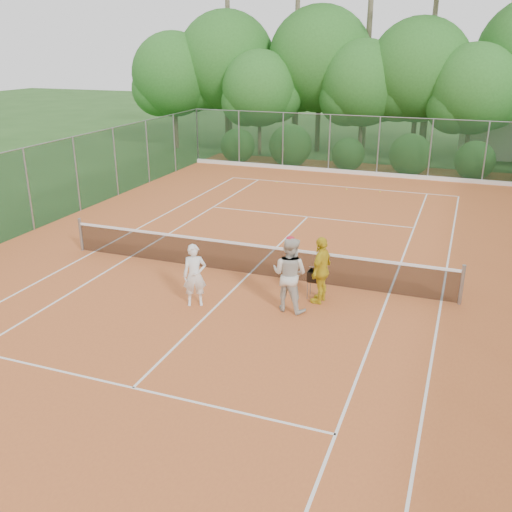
{
  "coord_description": "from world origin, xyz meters",
  "views": [
    {
      "loc": [
        5.71,
        -14.63,
        6.44
      ],
      "look_at": [
        0.67,
        -1.2,
        1.1
      ],
      "focal_mm": 40.0,
      "sensor_mm": 36.0,
      "label": 1
    }
  ],
  "objects": [
    {
      "name": "player_yellow",
      "position": [
        2.46,
        -1.13,
        0.92
      ],
      "size": [
        0.58,
        1.11,
        1.81
      ],
      "primitive_type": "imported",
      "rotation": [
        0.0,
        0.0,
        -1.71
      ],
      "color": "gold",
      "rests_on": "clay_court"
    },
    {
      "name": "fence_back",
      "position": [
        0.0,
        15.0,
        1.52
      ],
      "size": [
        18.07,
        0.07,
        3.0
      ],
      "color": "#19381E",
      "rests_on": "clay_court"
    },
    {
      "name": "tennis_net",
      "position": [
        0.0,
        0.0,
        0.53
      ],
      "size": [
        11.97,
        0.1,
        1.1
      ],
      "color": "gray",
      "rests_on": "clay_court"
    },
    {
      "name": "stray_ball_a",
      "position": [
        -3.01,
        11.56,
        0.05
      ],
      "size": [
        0.07,
        0.07,
        0.07
      ],
      "primitive_type": "sphere",
      "color": "yellow",
      "rests_on": "clay_court"
    },
    {
      "name": "player_white",
      "position": [
        -0.55,
        -2.46,
        0.85
      ],
      "size": [
        0.72,
        0.63,
        1.65
      ],
      "primitive_type": "imported",
      "rotation": [
        0.0,
        0.0,
        0.47
      ],
      "color": "white",
      "rests_on": "clay_court"
    },
    {
      "name": "court_markings",
      "position": [
        0.0,
        0.0,
        0.02
      ],
      "size": [
        11.03,
        23.83,
        0.01
      ],
      "color": "white",
      "rests_on": "clay_court"
    },
    {
      "name": "stray_ball_c",
      "position": [
        2.05,
        11.39,
        0.05
      ],
      "size": [
        0.07,
        0.07,
        0.07
      ],
      "primitive_type": "sphere",
      "color": "yellow",
      "rests_on": "clay_court"
    },
    {
      "name": "ground",
      "position": [
        0.0,
        0.0,
        0.0
      ],
      "size": [
        120.0,
        120.0,
        0.0
      ],
      "primitive_type": "plane",
      "color": "#264D1B",
      "rests_on": "ground"
    },
    {
      "name": "tropical_treeline",
      "position": [
        1.43,
        20.22,
        5.11
      ],
      "size": [
        32.1,
        8.49,
        15.03
      ],
      "color": "brown",
      "rests_on": "ground"
    },
    {
      "name": "clay_court",
      "position": [
        0.0,
        0.0,
        0.01
      ],
      "size": [
        18.0,
        36.0,
        0.02
      ],
      "primitive_type": "cube",
      "color": "#C2612C",
      "rests_on": "ground"
    },
    {
      "name": "player_center_grp",
      "position": [
        1.83,
        -1.88,
        1.0
      ],
      "size": [
        1.06,
        0.89,
        1.99
      ],
      "color": "beige",
      "rests_on": "clay_court"
    },
    {
      "name": "stray_ball_b",
      "position": [
        0.5,
        11.33,
        0.05
      ],
      "size": [
        0.07,
        0.07,
        0.07
      ],
      "primitive_type": "sphere",
      "color": "#DBEF37",
      "rests_on": "clay_court"
    },
    {
      "name": "ball_hopper",
      "position": [
        2.25,
        -0.95,
        0.64
      ],
      "size": [
        0.34,
        0.34,
        0.78
      ],
      "rotation": [
        0.0,
        0.0,
        0.03
      ],
      "color": "gray",
      "rests_on": "clay_court"
    }
  ]
}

